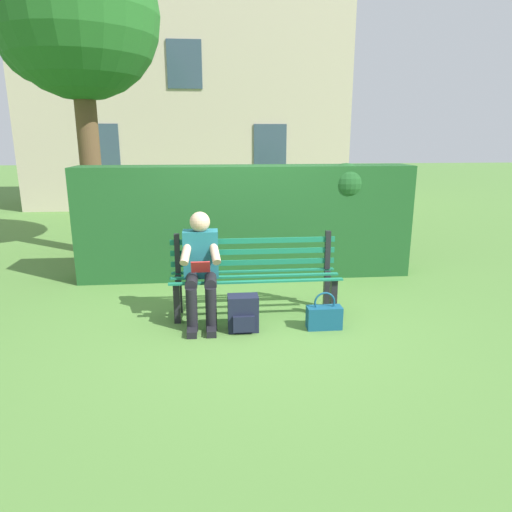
# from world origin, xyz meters

# --- Properties ---
(ground) EXTENTS (60.00, 60.00, 0.00)m
(ground) POSITION_xyz_m (0.00, 0.00, 0.00)
(ground) COLOR #517F38
(park_bench) EXTENTS (1.90, 0.46, 0.92)m
(park_bench) POSITION_xyz_m (0.00, -0.08, 0.47)
(park_bench) COLOR black
(park_bench) RESTS_ON ground
(person_seated) EXTENTS (0.44, 0.73, 1.20)m
(person_seated) POSITION_xyz_m (0.60, 0.10, 0.64)
(person_seated) COLOR #1E6672
(person_seated) RESTS_ON ground
(hedge_backdrop) EXTENTS (4.71, 0.66, 1.62)m
(hedge_backdrop) POSITION_xyz_m (-0.04, -1.57, 0.83)
(hedge_backdrop) COLOR #1E5123
(hedge_backdrop) RESTS_ON ground
(tree) EXTENTS (2.69, 2.56, 5.10)m
(tree) POSITION_xyz_m (2.60, -3.23, 3.73)
(tree) COLOR brown
(tree) RESTS_ON ground
(building_facade) EXTENTS (9.00, 3.27, 6.13)m
(building_facade) POSITION_xyz_m (1.09, -9.53, 3.06)
(building_facade) COLOR #BCAD93
(building_facade) RESTS_ON ground
(backpack) EXTENTS (0.32, 0.27, 0.39)m
(backpack) POSITION_xyz_m (0.17, 0.43, 0.19)
(backpack) COLOR #191E33
(backpack) RESTS_ON ground
(handbag) EXTENTS (0.37, 0.16, 0.41)m
(handbag) POSITION_xyz_m (-0.69, 0.46, 0.13)
(handbag) COLOR navy
(handbag) RESTS_ON ground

